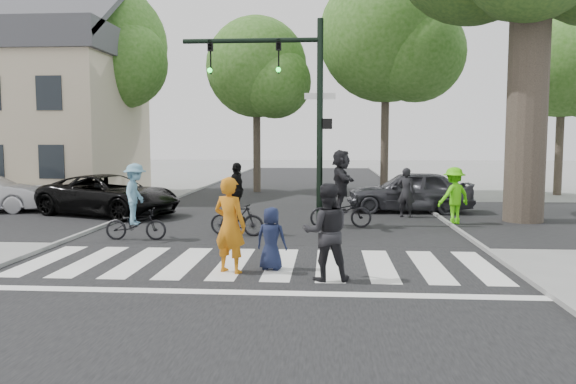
{
  "coord_description": "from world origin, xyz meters",
  "views": [
    {
      "loc": [
        1.45,
        -10.25,
        2.54
      ],
      "look_at": [
        0.5,
        3.0,
        1.3
      ],
      "focal_mm": 35.0,
      "sensor_mm": 36.0,
      "label": 1
    }
  ],
  "objects_px": {
    "pedestrian_adult": "(326,232)",
    "car_suv": "(109,195)",
    "cyclist_left": "(136,207)",
    "cyclist_mid": "(237,206)",
    "pedestrian_woman": "(230,225)",
    "car_grey": "(409,191)",
    "pedestrian_child": "(271,239)",
    "traffic_signal": "(291,93)",
    "cyclist_right": "(341,193)"
  },
  "relations": [
    {
      "from": "traffic_signal",
      "to": "pedestrian_adult",
      "type": "relative_size",
      "value": 3.39
    },
    {
      "from": "pedestrian_woman",
      "to": "pedestrian_child",
      "type": "height_order",
      "value": "pedestrian_woman"
    },
    {
      "from": "cyclist_left",
      "to": "pedestrian_woman",
      "type": "bearing_deg",
      "value": -47.9
    },
    {
      "from": "cyclist_left",
      "to": "car_grey",
      "type": "bearing_deg",
      "value": 38.28
    },
    {
      "from": "pedestrian_child",
      "to": "car_suv",
      "type": "height_order",
      "value": "car_suv"
    },
    {
      "from": "pedestrian_child",
      "to": "cyclist_left",
      "type": "relative_size",
      "value": 0.64
    },
    {
      "from": "cyclist_mid",
      "to": "car_grey",
      "type": "distance_m",
      "value": 7.44
    },
    {
      "from": "pedestrian_woman",
      "to": "cyclist_left",
      "type": "height_order",
      "value": "cyclist_left"
    },
    {
      "from": "cyclist_right",
      "to": "car_suv",
      "type": "distance_m",
      "value": 7.98
    },
    {
      "from": "pedestrian_child",
      "to": "cyclist_right",
      "type": "relative_size",
      "value": 0.55
    },
    {
      "from": "pedestrian_woman",
      "to": "car_grey",
      "type": "height_order",
      "value": "pedestrian_woman"
    },
    {
      "from": "pedestrian_child",
      "to": "traffic_signal",
      "type": "bearing_deg",
      "value": -76.81
    },
    {
      "from": "pedestrian_woman",
      "to": "cyclist_mid",
      "type": "relative_size",
      "value": 0.95
    },
    {
      "from": "pedestrian_woman",
      "to": "car_suv",
      "type": "distance_m",
      "value": 9.5
    },
    {
      "from": "traffic_signal",
      "to": "pedestrian_adult",
      "type": "xyz_separation_m",
      "value": [
        1.07,
        -6.45,
        -3.02
      ]
    },
    {
      "from": "pedestrian_adult",
      "to": "car_suv",
      "type": "bearing_deg",
      "value": -54.41
    },
    {
      "from": "pedestrian_child",
      "to": "cyclist_right",
      "type": "height_order",
      "value": "cyclist_right"
    },
    {
      "from": "traffic_signal",
      "to": "pedestrian_child",
      "type": "xyz_separation_m",
      "value": [
        -0.0,
        -5.71,
        -3.28
      ]
    },
    {
      "from": "cyclist_right",
      "to": "car_grey",
      "type": "distance_m",
      "value": 4.48
    },
    {
      "from": "pedestrian_child",
      "to": "cyclist_left",
      "type": "xyz_separation_m",
      "value": [
        -3.76,
        3.02,
        0.22
      ]
    },
    {
      "from": "pedestrian_woman",
      "to": "cyclist_right",
      "type": "relative_size",
      "value": 0.82
    },
    {
      "from": "cyclist_left",
      "to": "cyclist_mid",
      "type": "relative_size",
      "value": 1.0
    },
    {
      "from": "car_grey",
      "to": "car_suv",
      "type": "bearing_deg",
      "value": -78.6
    },
    {
      "from": "cyclist_right",
      "to": "car_suv",
      "type": "height_order",
      "value": "cyclist_right"
    },
    {
      "from": "car_suv",
      "to": "car_grey",
      "type": "relative_size",
      "value": 1.15
    },
    {
      "from": "pedestrian_child",
      "to": "cyclist_mid",
      "type": "relative_size",
      "value": 0.64
    },
    {
      "from": "cyclist_mid",
      "to": "car_grey",
      "type": "xyz_separation_m",
      "value": [
        5.26,
        5.27,
        -0.06
      ]
    },
    {
      "from": "pedestrian_adult",
      "to": "pedestrian_child",
      "type": "bearing_deg",
      "value": -40.83
    },
    {
      "from": "car_suv",
      "to": "car_grey",
      "type": "distance_m",
      "value": 10.3
    },
    {
      "from": "cyclist_left",
      "to": "car_grey",
      "type": "height_order",
      "value": "cyclist_left"
    },
    {
      "from": "car_grey",
      "to": "cyclist_mid",
      "type": "bearing_deg",
      "value": -42.64
    },
    {
      "from": "pedestrian_adult",
      "to": "cyclist_mid",
      "type": "height_order",
      "value": "cyclist_mid"
    },
    {
      "from": "car_grey",
      "to": "pedestrian_adult",
      "type": "bearing_deg",
      "value": -13.97
    },
    {
      "from": "traffic_signal",
      "to": "pedestrian_adult",
      "type": "bearing_deg",
      "value": -80.59
    },
    {
      "from": "cyclist_right",
      "to": "cyclist_mid",
      "type": "bearing_deg",
      "value": -151.01
    },
    {
      "from": "pedestrian_child",
      "to": "cyclist_left",
      "type": "bearing_deg",
      "value": -25.61
    },
    {
      "from": "pedestrian_woman",
      "to": "car_grey",
      "type": "relative_size",
      "value": 0.43
    },
    {
      "from": "cyclist_mid",
      "to": "car_grey",
      "type": "relative_size",
      "value": 0.45
    },
    {
      "from": "cyclist_right",
      "to": "pedestrian_adult",
      "type": "bearing_deg",
      "value": -93.74
    },
    {
      "from": "traffic_signal",
      "to": "cyclist_mid",
      "type": "distance_m",
      "value": 3.85
    },
    {
      "from": "cyclist_right",
      "to": "traffic_signal",
      "type": "bearing_deg",
      "value": 167.38
    },
    {
      "from": "traffic_signal",
      "to": "car_suv",
      "type": "xyz_separation_m",
      "value": [
        -6.22,
        1.77,
        -3.21
      ]
    },
    {
      "from": "cyclist_left",
      "to": "cyclist_mid",
      "type": "height_order",
      "value": "cyclist_left"
    },
    {
      "from": "pedestrian_child",
      "to": "cyclist_mid",
      "type": "distance_m",
      "value": 4.06
    },
    {
      "from": "pedestrian_child",
      "to": "cyclist_left",
      "type": "height_order",
      "value": "cyclist_left"
    },
    {
      "from": "pedestrian_child",
      "to": "car_grey",
      "type": "bearing_deg",
      "value": -100.23
    },
    {
      "from": "car_suv",
      "to": "car_grey",
      "type": "bearing_deg",
      "value": -59.07
    },
    {
      "from": "cyclist_left",
      "to": "cyclist_mid",
      "type": "xyz_separation_m",
      "value": [
        2.45,
        0.81,
        -0.05
      ]
    },
    {
      "from": "pedestrian_adult",
      "to": "cyclist_mid",
      "type": "bearing_deg",
      "value": -68.53
    },
    {
      "from": "traffic_signal",
      "to": "pedestrian_woman",
      "type": "xyz_separation_m",
      "value": [
        -0.76,
        -6.0,
        -2.98
      ]
    }
  ]
}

